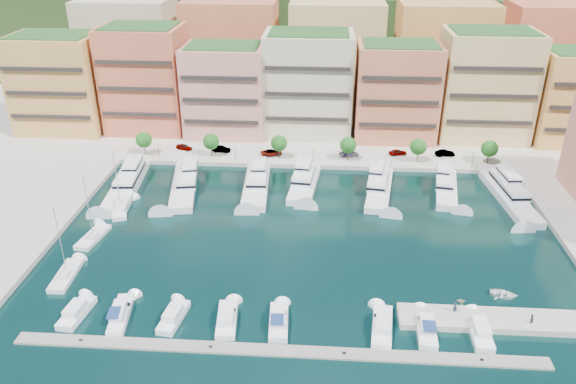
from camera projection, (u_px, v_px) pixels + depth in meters
The scene contains 55 objects.
ground at pixel (308, 237), 101.91m from camera, with size 400.00×400.00×0.00m, color black.
north_quay at pixel (316, 122), 157.20m from camera, with size 220.00×64.00×2.00m, color #9E998E.
hillside at pixel (319, 77), 200.01m from camera, with size 240.00×40.00×58.00m, color #1B3214.
south_pontoon at pixel (277, 352), 75.34m from camera, with size 72.00×2.20×0.35m, color gray.
finger_pier at pixel (511, 324), 80.44m from camera, with size 32.00×5.00×2.00m, color #9E998E.
apartment_0 at pixel (60, 83), 144.60m from camera, with size 22.00×16.50×24.80m.
apartment_1 at pixel (146, 79), 144.58m from camera, with size 20.00×16.50×26.80m.
apartment_2 at pixel (225, 90), 142.40m from camera, with size 20.00×15.50×22.80m.
apartment_3 at pixel (308, 84), 142.21m from camera, with size 22.00×16.50×25.80m.
apartment_4 at pixel (396, 92), 139.52m from camera, with size 20.00×15.50×23.80m.
apartment_5 at pixel (485, 85), 139.27m from camera, with size 22.00×16.50×26.80m.
backblock_0 at pixel (130, 52), 164.13m from camera, with size 26.00×18.00×30.00m, color beige.
backblock_1 at pixel (232, 54), 162.28m from camera, with size 26.00×18.00×30.00m, color #CF734D.
backblock_2 at pixel (336, 56), 160.43m from camera, with size 26.00×18.00×30.00m, color #DFB376.
backblock_3 at pixel (442, 57), 158.57m from camera, with size 26.00×18.00×30.00m, color #E49A53.
backblock_4 at pixel (551, 59), 156.72m from camera, with size 26.00×18.00×30.00m, color #D26346.
tree_0 at pixel (144, 140), 132.13m from camera, with size 3.80×3.80×5.65m.
tree_1 at pixel (211, 142), 131.14m from camera, with size 3.80×3.80×5.65m.
tree_2 at pixel (279, 143), 130.16m from camera, with size 3.80×3.80×5.65m.
tree_3 at pixel (348, 145), 129.17m from camera, with size 3.80×3.80×5.65m.
tree_4 at pixel (418, 147), 128.18m from camera, with size 3.80×3.80×5.65m.
tree_5 at pixel (490, 149), 127.19m from camera, with size 3.80×3.80×5.65m.
lamppost_0 at pixel (158, 148), 130.24m from camera, with size 0.30×0.30×4.20m.
lamppost_1 at pixel (235, 150), 129.13m from camera, with size 0.30×0.30×4.20m.
lamppost_2 at pixel (313, 152), 128.02m from camera, with size 0.30×0.30×4.20m.
lamppost_3 at pixel (392, 154), 126.91m from camera, with size 0.30×0.30×4.20m.
lamppost_4 at pixel (473, 156), 125.80m from camera, with size 0.30×0.30×4.20m.
yacht_0 at pixel (127, 182), 119.78m from camera, with size 7.18×24.53×7.30m.
yacht_1 at pixel (185, 183), 119.61m from camera, with size 8.55×23.20×7.30m.
yacht_2 at pixel (257, 183), 119.50m from camera, with size 6.08×20.93×7.30m.
yacht_3 at pixel (304, 181), 120.08m from camera, with size 6.65×18.13×7.30m.
yacht_4 at pixel (379, 186), 118.07m from camera, with size 7.51×20.72×7.30m.
yacht_5 at pixel (446, 186), 118.17m from camera, with size 7.03×18.32×7.30m.
yacht_6 at pixel (509, 193), 114.97m from camera, with size 7.00×24.24×7.30m.
cruiser_0 at pixel (77, 313), 81.77m from camera, with size 3.53×7.65×2.55m.
cruiser_1 at pixel (120, 315), 81.32m from camera, with size 3.53×9.18×2.66m.
cruiser_2 at pixel (173, 317), 80.88m from camera, with size 3.49×7.53×2.55m.
cruiser_3 at pixel (227, 320), 80.40m from camera, with size 3.47×8.17×2.55m.
cruiser_4 at pixel (279, 322), 79.91m from camera, with size 3.06×8.04×2.66m.
cruiser_6 at pixel (382, 327), 79.02m from camera, with size 3.69×9.06×2.55m.
cruiser_7 at pixel (426, 329), 78.62m from camera, with size 3.01×8.16×2.66m.
cruiser_8 at pixel (479, 331), 78.20m from camera, with size 2.78×8.01×2.55m.
sailboat_1 at pixel (93, 238), 101.05m from camera, with size 4.06×8.76×13.20m.
sailboat_0 at pixel (66, 276), 90.39m from camera, with size 3.21×9.02×13.20m.
sailboat_2 at pixel (119, 209), 110.75m from camera, with size 5.54×9.62×13.20m.
tender_2 at pixel (504, 294), 85.96m from camera, with size 2.92×4.09×0.85m, color white.
tender_1 at pixel (461, 301), 84.62m from camera, with size 1.16×1.35×0.71m, color beige.
car_0 at pixel (184, 147), 136.23m from camera, with size 1.64×4.08×1.39m, color gray.
car_1 at pixel (221, 149), 134.97m from camera, with size 1.52×4.36×1.44m, color gray.
car_2 at pixel (272, 152), 133.09m from camera, with size 2.34×5.07×1.41m, color gray.
car_3 at pixel (349, 153), 132.62m from camera, with size 1.95×4.80×1.39m, color gray.
car_4 at pixel (398, 152), 133.26m from camera, with size 1.68×4.17×1.42m, color gray.
car_5 at pixel (445, 153), 132.61m from camera, with size 1.59×4.55×1.50m, color gray.
person_0 at pixel (455, 307), 80.82m from camera, with size 0.66×0.43×1.81m, color #252E4A.
person_1 at pixel (531, 319), 78.70m from camera, with size 0.74×0.58×1.53m, color #4A2F2C.
Camera 1 is at (2.48, -87.49, 52.95)m, focal length 35.00 mm.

